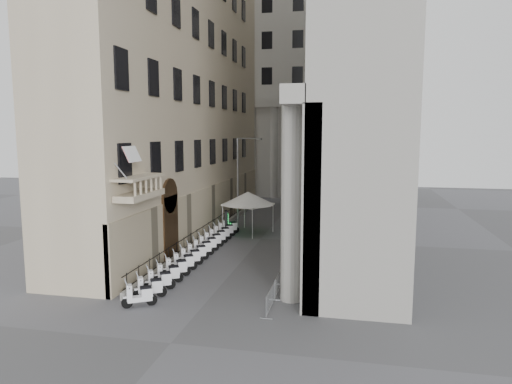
# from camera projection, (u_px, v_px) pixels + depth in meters

# --- Properties ---
(ground) EXTENTS (120.00, 120.00, 0.00)m
(ground) POSITION_uv_depth(u_px,v_px,m) (171.00, 343.00, 18.85)
(ground) COLOR #4B4B4E
(ground) RESTS_ON ground
(left_building) EXTENTS (5.00, 36.00, 34.00)m
(left_building) POSITION_uv_depth(u_px,v_px,m) (183.00, 36.00, 39.55)
(left_building) COLOR beige
(left_building) RESTS_ON ground
(far_building) EXTENTS (22.00, 10.00, 30.00)m
(far_building) POSITION_uv_depth(u_px,v_px,m) (302.00, 87.00, 63.50)
(far_building) COLOR #B7B5AD
(far_building) RESTS_ON ground
(iron_fence) EXTENTS (0.30, 28.00, 1.40)m
(iron_fence) POSITION_uv_depth(u_px,v_px,m) (207.00, 240.00, 37.20)
(iron_fence) COLOR black
(iron_fence) RESTS_ON ground
(blue_awning) EXTENTS (1.60, 3.00, 3.00)m
(blue_awning) POSITION_uv_depth(u_px,v_px,m) (318.00, 225.00, 43.24)
(blue_awning) COLOR navy
(blue_awning) RESTS_ON ground
(flag) EXTENTS (1.00, 1.40, 8.20)m
(flag) POSITION_uv_depth(u_px,v_px,m) (137.00, 295.00, 24.52)
(flag) COLOR #9E0C11
(flag) RESTS_ON ground
(scooter_0) EXTENTS (1.49, 1.21, 1.50)m
(scooter_0) POSITION_uv_depth(u_px,v_px,m) (140.00, 307.00, 22.83)
(scooter_0) COLOR white
(scooter_0) RESTS_ON ground
(scooter_1) EXTENTS (1.49, 1.21, 1.50)m
(scooter_1) POSITION_uv_depth(u_px,v_px,m) (151.00, 298.00, 24.01)
(scooter_1) COLOR white
(scooter_1) RESTS_ON ground
(scooter_2) EXTENTS (1.49, 1.21, 1.50)m
(scooter_2) POSITION_uv_depth(u_px,v_px,m) (160.00, 290.00, 25.20)
(scooter_2) COLOR white
(scooter_2) RESTS_ON ground
(scooter_3) EXTENTS (1.49, 1.21, 1.50)m
(scooter_3) POSITION_uv_depth(u_px,v_px,m) (169.00, 283.00, 26.39)
(scooter_3) COLOR white
(scooter_3) RESTS_ON ground
(scooter_4) EXTENTS (1.49, 1.21, 1.50)m
(scooter_4) POSITION_uv_depth(u_px,v_px,m) (177.00, 277.00, 27.58)
(scooter_4) COLOR white
(scooter_4) RESTS_ON ground
(scooter_5) EXTENTS (1.49, 1.21, 1.50)m
(scooter_5) POSITION_uv_depth(u_px,v_px,m) (184.00, 271.00, 28.76)
(scooter_5) COLOR white
(scooter_5) RESTS_ON ground
(scooter_6) EXTENTS (1.49, 1.21, 1.50)m
(scooter_6) POSITION_uv_depth(u_px,v_px,m) (191.00, 265.00, 29.95)
(scooter_6) COLOR white
(scooter_6) RESTS_ON ground
(scooter_7) EXTENTS (1.49, 1.21, 1.50)m
(scooter_7) POSITION_uv_depth(u_px,v_px,m) (197.00, 260.00, 31.14)
(scooter_7) COLOR white
(scooter_7) RESTS_ON ground
(scooter_8) EXTENTS (1.49, 1.21, 1.50)m
(scooter_8) POSITION_uv_depth(u_px,v_px,m) (203.00, 256.00, 32.33)
(scooter_8) COLOR white
(scooter_8) RESTS_ON ground
(scooter_9) EXTENTS (1.49, 1.21, 1.50)m
(scooter_9) POSITION_uv_depth(u_px,v_px,m) (208.00, 251.00, 33.51)
(scooter_9) COLOR white
(scooter_9) RESTS_ON ground
(scooter_10) EXTENTS (1.49, 1.21, 1.50)m
(scooter_10) POSITION_uv_depth(u_px,v_px,m) (213.00, 247.00, 34.70)
(scooter_10) COLOR white
(scooter_10) RESTS_ON ground
(scooter_11) EXTENTS (1.49, 1.21, 1.50)m
(scooter_11) POSITION_uv_depth(u_px,v_px,m) (217.00, 243.00, 35.89)
(scooter_11) COLOR white
(scooter_11) RESTS_ON ground
(scooter_12) EXTENTS (1.49, 1.21, 1.50)m
(scooter_12) POSITION_uv_depth(u_px,v_px,m) (222.00, 240.00, 37.08)
(scooter_12) COLOR white
(scooter_12) RESTS_ON ground
(scooter_13) EXTENTS (1.49, 1.21, 1.50)m
(scooter_13) POSITION_uv_depth(u_px,v_px,m) (226.00, 237.00, 38.26)
(scooter_13) COLOR white
(scooter_13) RESTS_ON ground
(scooter_14) EXTENTS (1.49, 1.21, 1.50)m
(scooter_14) POSITION_uv_depth(u_px,v_px,m) (230.00, 233.00, 39.45)
(scooter_14) COLOR white
(scooter_14) RESTS_ON ground
(barrier_0) EXTENTS (0.60, 2.40, 1.10)m
(barrier_0) POSITION_uv_depth(u_px,v_px,m) (271.00, 310.00, 22.44)
(barrier_0) COLOR #ACAFB4
(barrier_0) RESTS_ON ground
(barrier_1) EXTENTS (0.60, 2.40, 1.10)m
(barrier_1) POSITION_uv_depth(u_px,v_px,m) (279.00, 292.00, 24.87)
(barrier_1) COLOR #ACAFB4
(barrier_1) RESTS_ON ground
(barrier_2) EXTENTS (0.60, 2.40, 1.10)m
(barrier_2) POSITION_uv_depth(u_px,v_px,m) (285.00, 278.00, 27.29)
(barrier_2) COLOR #ACAFB4
(barrier_2) RESTS_ON ground
(barrier_3) EXTENTS (0.60, 2.40, 1.10)m
(barrier_3) POSITION_uv_depth(u_px,v_px,m) (291.00, 266.00, 29.72)
(barrier_3) COLOR #ACAFB4
(barrier_3) RESTS_ON ground
(barrier_4) EXTENTS (0.60, 2.40, 1.10)m
(barrier_4) POSITION_uv_depth(u_px,v_px,m) (295.00, 256.00, 32.15)
(barrier_4) COLOR #ACAFB4
(barrier_4) RESTS_ON ground
(barrier_5) EXTENTS (0.60, 2.40, 1.10)m
(barrier_5) POSITION_uv_depth(u_px,v_px,m) (299.00, 248.00, 34.57)
(barrier_5) COLOR #ACAFB4
(barrier_5) RESTS_ON ground
(barrier_6) EXTENTS (0.60, 2.40, 1.10)m
(barrier_6) POSITION_uv_depth(u_px,v_px,m) (303.00, 240.00, 37.00)
(barrier_6) COLOR #ACAFB4
(barrier_6) RESTS_ON ground
(barrier_7) EXTENTS (0.60, 2.40, 1.10)m
(barrier_7) POSITION_uv_depth(u_px,v_px,m) (306.00, 234.00, 39.42)
(barrier_7) COLOR #ACAFB4
(barrier_7) RESTS_ON ground
(barrier_8) EXTENTS (0.60, 2.40, 1.10)m
(barrier_8) POSITION_uv_depth(u_px,v_px,m) (309.00, 228.00, 41.85)
(barrier_8) COLOR #ACAFB4
(barrier_8) RESTS_ON ground
(barrier_9) EXTENTS (0.60, 2.40, 1.10)m
(barrier_9) POSITION_uv_depth(u_px,v_px,m) (311.00, 222.00, 44.28)
(barrier_9) COLOR #ACAFB4
(barrier_9) RESTS_ON ground
(security_tent) EXTENTS (4.46, 4.46, 3.62)m
(security_tent) POSITION_uv_depth(u_px,v_px,m) (245.00, 197.00, 40.11)
(security_tent) COLOR white
(security_tent) RESTS_ON ground
(street_lamp) EXTENTS (2.49, 1.27, 8.23)m
(street_lamp) POSITION_uv_depth(u_px,v_px,m) (240.00, 175.00, 40.53)
(street_lamp) COLOR gray
(street_lamp) RESTS_ON ground
(info_kiosk) EXTENTS (0.55, 0.96, 1.96)m
(info_kiosk) POSITION_uv_depth(u_px,v_px,m) (226.00, 222.00, 39.38)
(info_kiosk) COLOR black
(info_kiosk) RESTS_ON ground
(pedestrian_a) EXTENTS (0.63, 0.42, 1.74)m
(pedestrian_a) POSITION_uv_depth(u_px,v_px,m) (290.00, 218.00, 41.97)
(pedestrian_a) COLOR #0E1338
(pedestrian_a) RESTS_ON ground
(pedestrian_b) EXTENTS (0.84, 0.67, 1.70)m
(pedestrian_b) POSITION_uv_depth(u_px,v_px,m) (309.00, 209.00, 46.81)
(pedestrian_b) COLOR black
(pedestrian_b) RESTS_ON ground
(pedestrian_c) EXTENTS (0.92, 0.64, 1.79)m
(pedestrian_c) POSITION_uv_depth(u_px,v_px,m) (292.00, 209.00, 46.70)
(pedestrian_c) COLOR black
(pedestrian_c) RESTS_ON ground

